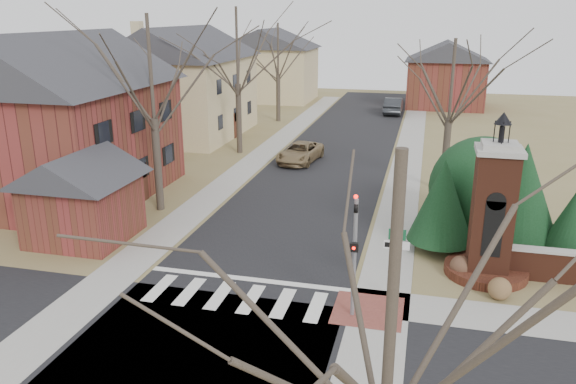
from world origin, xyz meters
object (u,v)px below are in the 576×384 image
(sign_post, at_px, (396,251))
(pickup_truck, at_px, (300,153))
(brick_gate_monument, at_px, (491,223))
(distant_car, at_px, (394,106))
(traffic_signal_pole, at_px, (355,246))

(sign_post, distance_m, pickup_truck, 19.95)
(sign_post, relative_size, brick_gate_monument, 0.42)
(distant_car, bearing_deg, sign_post, 94.10)
(brick_gate_monument, distance_m, pickup_truck, 19.00)
(traffic_signal_pole, relative_size, distant_car, 0.90)
(brick_gate_monument, height_order, pickup_truck, brick_gate_monument)
(brick_gate_monument, bearing_deg, pickup_truck, 125.65)
(sign_post, relative_size, pickup_truck, 0.57)
(brick_gate_monument, bearing_deg, traffic_signal_pole, -136.76)
(traffic_signal_pole, xyz_separation_m, brick_gate_monument, (4.70, 4.42, -0.42))
(traffic_signal_pole, distance_m, distant_car, 41.28)
(brick_gate_monument, bearing_deg, distant_car, 99.41)
(pickup_truck, xyz_separation_m, distant_car, (4.94, 21.41, 0.15))
(pickup_truck, distance_m, distant_car, 21.97)
(traffic_signal_pole, xyz_separation_m, sign_post, (1.29, 1.41, -0.64))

